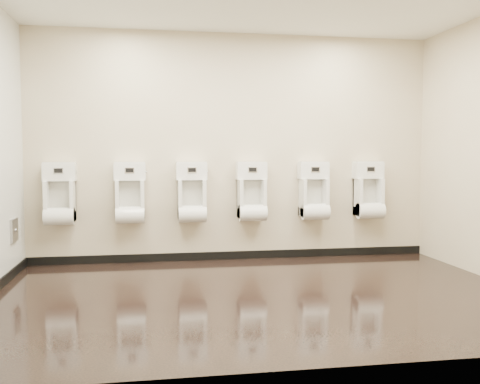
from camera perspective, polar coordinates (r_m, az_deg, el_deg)
The scene contains 11 objects.
ground at distance 5.10m, azimuth 2.42°, elevation -10.91°, with size 5.00×3.50×0.00m, color black.
back_wall at distance 6.65m, azimuth -0.65°, elevation 4.76°, with size 5.00×0.02×2.80m, color beige.
front_wall at distance 3.24m, azimuth 8.90°, elevation 5.51°, with size 5.00×0.02×2.80m, color beige.
skirting_back at distance 6.76m, azimuth -0.63°, elevation -6.76°, with size 5.00×0.02×0.10m, color black.
access_panel at distance 6.25m, azimuth -22.96°, elevation -3.78°, with size 0.04×0.25×0.25m.
urinal_0 at distance 6.55m, azimuth -18.67°, elevation -0.65°, with size 0.38×0.29×0.71m.
urinal_1 at distance 6.47m, azimuth -11.64°, elevation -0.58°, with size 0.38×0.29×0.71m.
urinal_2 at distance 6.48m, azimuth -5.16°, elevation -0.50°, with size 0.38×0.29×0.71m.
urinal_3 at distance 6.58m, azimuth 1.27°, elevation -0.42°, with size 0.38×0.29×0.71m.
urinal_4 at distance 6.77m, azimuth 7.89°, elevation -0.33°, with size 0.38×0.29×0.71m.
urinal_5 at distance 7.02m, azimuth 13.57°, elevation -0.25°, with size 0.38×0.29×0.71m.
Camera 1 is at (-1.02, -4.82, 1.31)m, focal length 40.00 mm.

